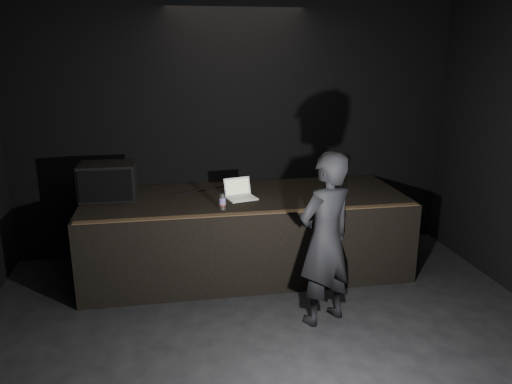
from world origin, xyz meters
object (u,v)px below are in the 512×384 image
object	(u,v)px
laptop	(240,193)
person	(325,239)
stage_monitor	(108,181)
beer_can	(222,202)
stage_riser	(245,233)

from	to	relation	value
laptop	person	xyz separation A→B (m)	(0.69, -1.33, -0.15)
stage_monitor	laptop	distance (m)	1.62
stage_monitor	beer_can	size ratio (longest dim) A/B	3.68
stage_monitor	laptop	world-z (taller)	stage_monitor
stage_riser	person	world-z (taller)	person
laptop	beer_can	world-z (taller)	laptop
laptop	person	world-z (taller)	person
laptop	person	bearing A→B (deg)	-77.02
stage_riser	laptop	world-z (taller)	laptop
stage_monitor	beer_can	distance (m)	1.49
stage_riser	laptop	xyz separation A→B (m)	(-0.08, -0.07, 0.56)
stage_monitor	laptop	bearing A→B (deg)	-7.33
stage_riser	stage_monitor	distance (m)	1.83
laptop	beer_can	size ratio (longest dim) A/B	2.22
beer_can	person	bearing A→B (deg)	-43.74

